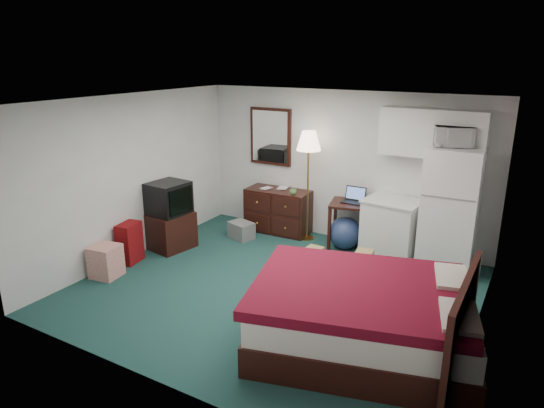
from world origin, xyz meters
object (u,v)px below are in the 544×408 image
Objects in this scene: fridge at (450,209)px; tv_stand at (171,230)px; kitchen_counter at (391,229)px; floor_lamp at (308,187)px; dresser at (278,211)px; bed at (363,317)px; suitcase at (130,243)px; desk at (349,225)px.

tv_stand is at bearing -162.45° from fridge.
kitchen_counter is 3.53m from tv_stand.
floor_lamp is 1.02× the size of fridge.
dresser reaches higher than tv_stand.
dresser reaches higher than bed.
suitcase is (-4.19, -2.19, -0.60)m from fridge.
fridge reaches higher than dresser.
kitchen_counter is 0.39× the size of bed.
tv_stand is at bearing -128.75° from dresser.
fridge is (2.89, -0.10, 0.52)m from dresser.
floor_lamp reaches higher than tv_stand.
fridge is 0.81× the size of bed.
desk is at bearing 176.08° from fridge.
kitchen_counter reaches higher than dresser.
floor_lamp is 1.53m from kitchen_counter.
bed is at bearing -78.55° from desk.
floor_lamp reaches higher than dresser.
kitchen_counter is 2.65m from bed.
kitchen_counter is at bearing 34.67° from tv_stand.
dresser reaches higher than suitcase.
dresser is 0.81m from floor_lamp.
kitchen_counter is 1.36× the size of tv_stand.
dresser is at bearing 118.60° from bed.
fridge is at bearing -14.79° from desk.
dresser is 1.82× the size of suitcase.
suitcase is at bearing -121.62° from dresser.
tv_stand is at bearing -162.09° from desk.
bed is at bearing -15.81° from suitcase.
dresser is 0.61× the size of floor_lamp.
dresser reaches higher than desk.
suitcase is (-3.83, 0.39, -0.05)m from bed.
dresser is 2.63m from suitcase.
desk is 0.71m from kitchen_counter.
dresser is 3.69m from bed.
fridge reaches higher than suitcase.
floor_lamp is 2.45× the size of desk.
dresser is at bearing -175.57° from kitchen_counter.
floor_lamp reaches higher than suitcase.
fridge is at bearing 67.20° from bed.
kitchen_counter is 0.48× the size of fridge.
floor_lamp is 0.83× the size of bed.
fridge is 2.93× the size of suitcase.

